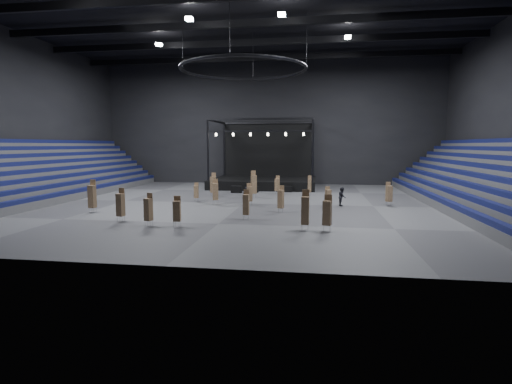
# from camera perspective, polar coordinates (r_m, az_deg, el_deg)

# --- Properties ---
(floor) EXTENTS (50.00, 50.00, 0.00)m
(floor) POSITION_cam_1_polar(r_m,az_deg,el_deg) (39.74, -1.76, -1.63)
(floor) COLOR #49494C
(floor) RESTS_ON ground
(ceiling) EXTENTS (50.00, 42.00, 0.20)m
(ceiling) POSITION_cam_1_polar(r_m,az_deg,el_deg) (41.18, -1.86, 23.99)
(ceiling) COLOR black
(ceiling) RESTS_ON wall_back
(wall_back) EXTENTS (50.00, 0.20, 18.00)m
(wall_back) POSITION_cam_1_polar(r_m,az_deg,el_deg) (60.19, 1.82, 9.79)
(wall_back) COLOR black
(wall_back) RESTS_ON ground
(wall_front) EXTENTS (50.00, 0.20, 18.00)m
(wall_front) POSITION_cam_1_polar(r_m,az_deg,el_deg) (19.31, -13.51, 16.17)
(wall_front) COLOR black
(wall_front) RESTS_ON ground
(wall_left) EXTENTS (0.20, 42.00, 18.00)m
(wall_left) POSITION_cam_1_polar(r_m,az_deg,el_deg) (50.33, -31.51, 9.42)
(wall_left) COLOR black
(wall_left) RESTS_ON ground
(bleachers_left) EXTENTS (7.20, 40.00, 6.40)m
(bleachers_left) POSITION_cam_1_polar(r_m,az_deg,el_deg) (49.10, -29.14, 1.15)
(bleachers_left) COLOR #4A4A4D
(bleachers_left) RESTS_ON floor
(bleachers_right) EXTENTS (7.20, 40.00, 6.40)m
(bleachers_right) POSITION_cam_1_polar(r_m,az_deg,el_deg) (42.03, 30.71, 0.26)
(bleachers_right) COLOR #4A4A4D
(bleachers_right) RESTS_ON floor
(stage) EXTENTS (14.00, 10.00, 9.20)m
(stage) POSITION_cam_1_polar(r_m,az_deg,el_deg) (55.54, 1.22, 2.25)
(stage) COLOR black
(stage) RESTS_ON floor
(truss_ring) EXTENTS (12.30, 12.30, 5.15)m
(truss_ring) POSITION_cam_1_polar(r_m,az_deg,el_deg) (39.98, -1.83, 17.13)
(truss_ring) COLOR black
(truss_ring) RESTS_ON ceiling
(roof_girders) EXTENTS (49.00, 30.35, 0.70)m
(roof_girders) POSITION_cam_1_polar(r_m,az_deg,el_deg) (40.95, -1.86, 22.92)
(roof_girders) COLOR black
(roof_girders) RESTS_ON ceiling
(floodlights) EXTENTS (28.60, 16.60, 0.25)m
(floodlights) POSITION_cam_1_polar(r_m,az_deg,el_deg) (37.02, -3.07, 23.72)
(floodlights) COLOR white
(floodlights) RESTS_ON roof_girders
(flight_case_left) EXTENTS (1.35, 0.79, 0.85)m
(flight_case_left) POSITION_cam_1_polar(r_m,az_deg,el_deg) (48.47, -2.81, 0.38)
(flight_case_left) COLOR black
(flight_case_left) RESTS_ON floor
(flight_case_mid) EXTENTS (1.14, 0.59, 0.75)m
(flight_case_mid) POSITION_cam_1_polar(r_m,az_deg,el_deg) (49.04, -0.30, 0.40)
(flight_case_mid) COLOR black
(flight_case_mid) RESTS_ON floor
(flight_case_right) EXTENTS (1.15, 0.64, 0.74)m
(flight_case_right) POSITION_cam_1_polar(r_m,az_deg,el_deg) (49.41, 4.56, 0.42)
(flight_case_right) COLOR black
(flight_case_right) RESTS_ON floor
(chair_stack_0) EXTENTS (0.46, 0.46, 2.35)m
(chair_stack_0) POSITION_cam_1_polar(r_m,az_deg,el_deg) (31.00, -1.43, -1.74)
(chair_stack_0) COLOR silver
(chair_stack_0) RESTS_ON floor
(chair_stack_1) EXTENTS (0.57, 0.57, 2.20)m
(chair_stack_1) POSITION_cam_1_polar(r_m,az_deg,el_deg) (28.76, -11.23, -2.61)
(chair_stack_1) COLOR silver
(chair_stack_1) RESTS_ON floor
(chair_stack_2) EXTENTS (0.57, 0.57, 2.32)m
(chair_stack_2) POSITION_cam_1_polar(r_m,az_deg,el_deg) (34.33, 3.57, -0.95)
(chair_stack_2) COLOR silver
(chair_stack_2) RESTS_ON floor
(chair_stack_3) EXTENTS (0.42, 0.42, 2.28)m
(chair_stack_3) POSITION_cam_1_polar(r_m,az_deg,el_deg) (46.48, 7.65, 0.97)
(chair_stack_3) COLOR silver
(chair_stack_3) RESTS_ON floor
(chair_stack_4) EXTENTS (0.58, 0.58, 2.19)m
(chair_stack_4) POSITION_cam_1_polar(r_m,az_deg,el_deg) (47.14, 3.04, 1.09)
(chair_stack_4) COLOR silver
(chair_stack_4) RESTS_ON floor
(chair_stack_5) EXTENTS (0.64, 0.64, 2.28)m
(chair_stack_5) POSITION_cam_1_polar(r_m,az_deg,el_deg) (40.09, 18.46, -0.17)
(chair_stack_5) COLOR silver
(chair_stack_5) RESTS_ON floor
(chair_stack_6) EXTENTS (0.61, 0.61, 1.98)m
(chair_stack_6) POSITION_cam_1_polar(r_m,az_deg,el_deg) (37.39, 10.26, -0.62)
(chair_stack_6) COLOR silver
(chair_stack_6) RESTS_ON floor
(chair_stack_7) EXTENTS (0.65, 0.65, 2.49)m
(chair_stack_7) POSITION_cam_1_polar(r_m,az_deg,el_deg) (27.08, 10.14, -2.86)
(chair_stack_7) COLOR silver
(chair_stack_7) RESTS_ON floor
(chair_stack_8) EXTENTS (0.47, 0.47, 1.95)m
(chair_stack_8) POSITION_cam_1_polar(r_m,az_deg,el_deg) (41.45, -8.53, 0.08)
(chair_stack_8) COLOR silver
(chair_stack_8) RESTS_ON floor
(chair_stack_9) EXTENTS (0.60, 0.60, 2.68)m
(chair_stack_9) POSITION_cam_1_polar(r_m,az_deg,el_deg) (45.32, -6.15, 1.12)
(chair_stack_9) COLOR silver
(chair_stack_9) RESTS_ON floor
(chair_stack_10) EXTENTS (0.73, 0.73, 2.98)m
(chair_stack_10) POSITION_cam_1_polar(r_m,az_deg,el_deg) (43.90, -0.32, 1.17)
(chair_stack_10) COLOR silver
(chair_stack_10) RESTS_ON floor
(chair_stack_11) EXTENTS (0.62, 0.62, 2.14)m
(chair_stack_11) POSITION_cam_1_polar(r_m,az_deg,el_deg) (38.33, -0.93, -0.22)
(chair_stack_11) COLOR silver
(chair_stack_11) RESTS_ON floor
(chair_stack_12) EXTENTS (0.68, 0.68, 2.48)m
(chair_stack_12) POSITION_cam_1_polar(r_m,az_deg,el_deg) (39.06, -5.82, 0.12)
(chair_stack_12) COLOR silver
(chair_stack_12) RESTS_ON floor
(chair_stack_13) EXTENTS (0.55, 0.55, 2.85)m
(chair_stack_13) POSITION_cam_1_polar(r_m,az_deg,el_deg) (36.85, -22.37, -0.51)
(chair_stack_13) COLOR silver
(chair_stack_13) RESTS_ON floor
(chair_stack_14) EXTENTS (0.57, 0.57, 2.55)m
(chair_stack_14) POSITION_cam_1_polar(r_m,az_deg,el_deg) (31.89, -18.78, -1.67)
(chair_stack_14) COLOR silver
(chair_stack_14) RESTS_ON floor
(chair_stack_15) EXTENTS (0.54, 0.54, 2.79)m
(chair_stack_15) POSITION_cam_1_polar(r_m,az_deg,el_deg) (27.21, 7.05, -2.53)
(chair_stack_15) COLOR silver
(chair_stack_15) RESTS_ON floor
(chair_stack_16) EXTENTS (0.59, 0.59, 2.38)m
(chair_stack_16) POSITION_cam_1_polar(r_m,az_deg,el_deg) (29.53, -15.11, -2.35)
(chair_stack_16) COLOR silver
(chair_stack_16) RESTS_ON floor
(man_center) EXTENTS (0.64, 0.42, 1.74)m
(man_center) POSITION_cam_1_polar(r_m,az_deg,el_deg) (38.72, -1.38, -0.55)
(man_center) COLOR black
(man_center) RESTS_ON floor
(crew_member) EXTENTS (0.76, 0.93, 1.77)m
(crew_member) POSITION_cam_1_polar(r_m,az_deg,el_deg) (38.88, 12.20, -0.65)
(crew_member) COLOR black
(crew_member) RESTS_ON floor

